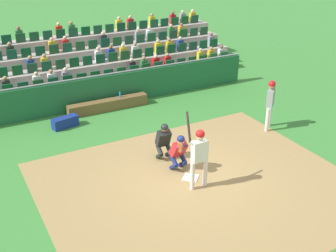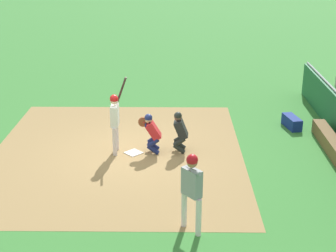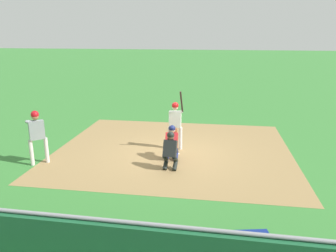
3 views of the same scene
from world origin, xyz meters
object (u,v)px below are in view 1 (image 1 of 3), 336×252
at_px(home_plate_umpire, 164,140).
at_px(on_deck_batter, 271,99).
at_px(home_plate_marker, 191,177).
at_px(batter_at_plate, 199,152).
at_px(equipment_duffel_bag, 65,122).
at_px(water_bottle_on_bench, 120,95).
at_px(dugout_bench, 108,105).
at_px(catcher_crouching, 179,150).

bearing_deg(home_plate_umpire, on_deck_batter, -176.47).
bearing_deg(home_plate_marker, on_deck_batter, -158.60).
bearing_deg(on_deck_batter, home_plate_umpire, 3.53).
bearing_deg(batter_at_plate, home_plate_marker, -96.72).
bearing_deg(batter_at_plate, on_deck_batter, -153.04).
distance_m(home_plate_marker, batter_at_plate, 1.26).
height_order(home_plate_marker, batter_at_plate, batter_at_plate).
bearing_deg(equipment_duffel_bag, on_deck_batter, 139.17).
relative_size(water_bottle_on_bench, on_deck_batter, 0.12).
relative_size(dugout_bench, equipment_duffel_bag, 3.45).
relative_size(home_plate_umpire, equipment_duffel_bag, 1.34).
bearing_deg(water_bottle_on_bench, equipment_duffel_bag, 18.79).
bearing_deg(home_plate_marker, dugout_bench, -86.77).
xyz_separation_m(batter_at_plate, home_plate_umpire, (0.12, -1.94, -0.46)).
bearing_deg(catcher_crouching, equipment_duffel_bag, -64.52).
distance_m(catcher_crouching, on_deck_batter, 4.57).
bearing_deg(dugout_bench, home_plate_umpire, 91.99).
bearing_deg(equipment_duffel_bag, dugout_bench, -170.57).
distance_m(equipment_duffel_bag, on_deck_batter, 7.62).
distance_m(home_plate_umpire, water_bottle_on_bench, 4.75).
bearing_deg(on_deck_batter, catcher_crouching, 14.43).
bearing_deg(catcher_crouching, on_deck_batter, -165.57).
bearing_deg(water_bottle_on_bench, batter_at_plate, 87.70).
bearing_deg(batter_at_plate, dugout_bench, -87.57).
relative_size(catcher_crouching, water_bottle_on_bench, 5.67).
distance_m(water_bottle_on_bench, on_deck_batter, 6.08).
height_order(home_plate_marker, dugout_bench, dugout_bench).
xyz_separation_m(catcher_crouching, on_deck_batter, (-4.41, -1.13, 0.46)).
bearing_deg(on_deck_batter, equipment_duffel_bag, -28.32).
xyz_separation_m(catcher_crouching, home_plate_umpire, (0.08, -0.86, 0.00)).
xyz_separation_m(dugout_bench, water_bottle_on_bench, (-0.55, -0.06, 0.33)).
bearing_deg(catcher_crouching, dugout_bench, -87.52).
bearing_deg(home_plate_umpire, home_plate_marker, 97.31).
height_order(water_bottle_on_bench, on_deck_batter, on_deck_batter).
relative_size(batter_at_plate, dugout_bench, 0.70).
relative_size(catcher_crouching, dugout_bench, 0.38).
bearing_deg(equipment_duffel_bag, home_plate_marker, 101.55).
relative_size(batter_at_plate, catcher_crouching, 1.85).
height_order(catcher_crouching, dugout_bench, catcher_crouching).
xyz_separation_m(home_plate_marker, dugout_bench, (0.34, -6.08, 0.20)).
xyz_separation_m(catcher_crouching, dugout_bench, (0.24, -5.53, -0.48)).
distance_m(home_plate_umpire, dugout_bench, 4.70).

